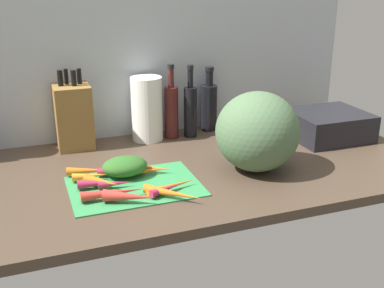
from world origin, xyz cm
name	(u,v)px	position (x,y,z in cm)	size (l,w,h in cm)	color
ground_plane	(175,171)	(0.00, 0.00, -1.50)	(170.00, 80.00, 3.00)	#47382B
wall_back	(142,57)	(0.00, 38.50, 30.00)	(170.00, 3.00, 60.00)	#ADB7C1
cutting_board	(135,186)	(-16.07, -10.62, 0.40)	(38.20, 27.40, 0.80)	#338C4C
carrot_0	(149,168)	(-9.45, -2.39, 1.92)	(2.25, 2.25, 15.23)	orange
carrot_1	(96,183)	(-27.11, -8.88, 2.16)	(2.71, 2.71, 10.60)	#B2264C
carrot_2	(113,193)	(-23.79, -17.00, 2.27)	(2.94, 2.94, 17.66)	red
carrot_3	(126,171)	(-16.90, -3.00, 2.04)	(2.47, 2.47, 17.30)	#B2264C
carrot_4	(149,171)	(-9.98, -4.48, 1.90)	(2.19, 2.19, 12.30)	orange
carrot_5	(166,189)	(-9.00, -19.19, 1.98)	(2.35, 2.35, 10.64)	#B2264C
carrot_6	(102,182)	(-25.48, -8.82, 2.39)	(3.19, 3.19, 10.74)	orange
carrot_7	(172,186)	(-6.52, -17.57, 1.87)	(2.14, 2.14, 16.52)	orange
carrot_8	(173,193)	(-8.17, -22.95, 2.16)	(2.72, 2.72, 17.41)	orange
carrot_9	(129,197)	(-20.14, -21.48, 2.55)	(3.50, 3.50, 14.53)	red
carrot_10	(91,176)	(-27.57, -2.64, 2.05)	(2.49, 2.49, 11.24)	orange
carrot_11	(88,171)	(-27.89, 1.56, 2.12)	(2.63, 2.63, 12.84)	orange
carrot_12	(116,184)	(-21.68, -10.34, 1.87)	(2.14, 2.14, 10.01)	#B2264C
carrot_greens_pile	(125,166)	(-17.11, -2.80, 3.76)	(13.99, 10.76, 5.92)	#2D6023
winter_squash	(257,132)	(24.07, -10.76, 12.76)	(26.76, 26.46, 25.51)	#4C6B47
knife_block	(73,116)	(-27.92, 30.88, 11.63)	(12.57, 13.69, 28.32)	olive
paper_towel_roll	(147,109)	(-1.08, 29.50, 12.01)	(11.62, 11.62, 24.02)	white
bottle_0	(171,110)	(8.09, 28.25, 10.96)	(5.26, 5.26, 28.33)	#471919
bottle_1	(190,109)	(15.42, 27.41, 10.70)	(5.04, 5.04, 27.81)	black
bottle_2	(209,105)	(25.14, 32.42, 10.22)	(6.47, 6.47, 25.61)	black
dish_rack	(328,125)	(64.01, 7.29, 5.12)	(27.73, 24.54, 10.24)	black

